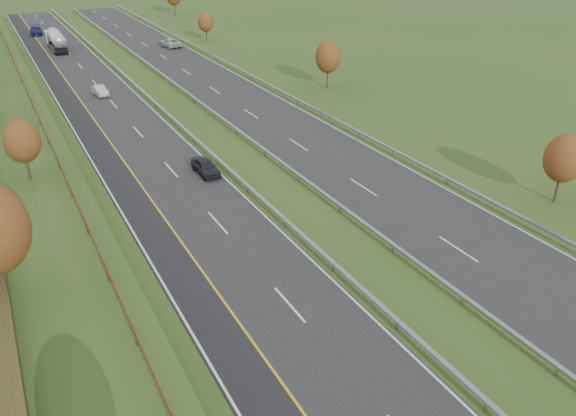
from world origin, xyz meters
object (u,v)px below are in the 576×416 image
at_px(car_dark_near, 206,167).
at_px(car_small_far, 36,30).
at_px(car_silver_mid, 100,90).
at_px(road_tanker, 56,39).
at_px(car_oncoming, 170,43).

distance_m(car_dark_near, car_small_far, 83.68).
distance_m(car_silver_mid, car_small_far, 51.91).
xyz_separation_m(road_tanker, car_small_far, (-1.56, 17.82, -1.02)).
xyz_separation_m(road_tanker, car_oncoming, (18.92, -7.43, -1.03)).
xyz_separation_m(car_small_far, car_oncoming, (20.48, -25.25, -0.02)).
bearing_deg(road_tanker, car_small_far, 95.01).
relative_size(road_tanker, car_silver_mid, 2.84).
xyz_separation_m(car_silver_mid, car_oncoming, (18.28, 26.61, 0.14)).
distance_m(car_small_far, car_oncoming, 32.52).
bearing_deg(car_oncoming, road_tanker, -28.60).
relative_size(car_dark_near, car_silver_mid, 1.07).
bearing_deg(road_tanker, car_silver_mid, -88.93).
distance_m(road_tanker, car_silver_mid, 34.07).
relative_size(road_tanker, car_small_far, 2.02).
xyz_separation_m(car_dark_near, car_small_far, (-5.47, 83.50, 0.08)).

